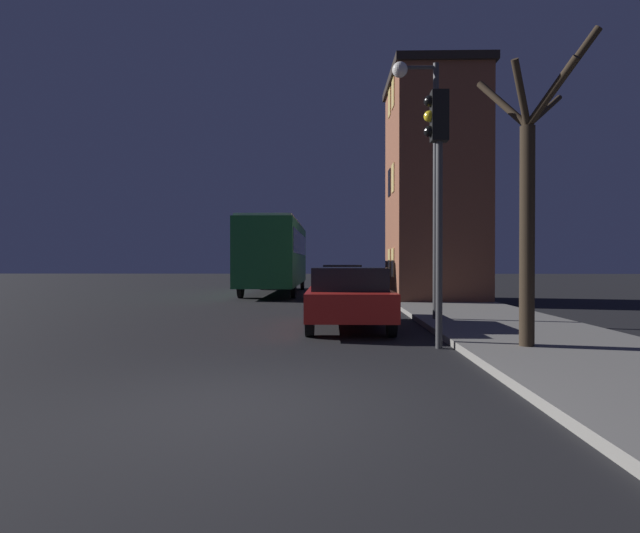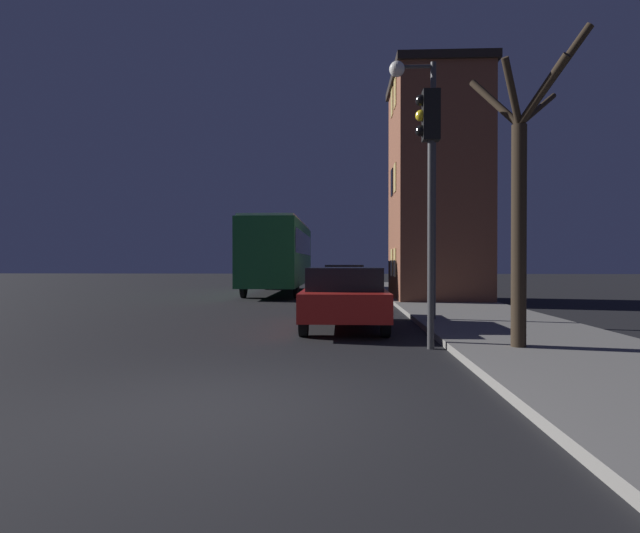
{
  "view_description": "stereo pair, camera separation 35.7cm",
  "coord_description": "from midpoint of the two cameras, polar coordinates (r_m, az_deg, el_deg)",
  "views": [
    {
      "loc": [
        0.94,
        -5.19,
        1.56
      ],
      "look_at": [
        0.57,
        10.92,
        1.41
      ],
      "focal_mm": 28.0,
      "sensor_mm": 36.0,
      "label": 1
    },
    {
      "loc": [
        1.29,
        -5.17,
        1.56
      ],
      "look_at": [
        0.57,
        10.92,
        1.41
      ],
      "focal_mm": 28.0,
      "sensor_mm": 36.0,
      "label": 2
    }
  ],
  "objects": [
    {
      "name": "ground_plane",
      "position": [
        5.52,
        -9.56,
        -15.86
      ],
      "size": [
        120.0,
        120.0,
        0.0
      ],
      "primitive_type": "plane",
      "color": "black"
    },
    {
      "name": "brick_building",
      "position": [
        20.53,
        13.67,
        8.95
      ],
      "size": [
        3.61,
        4.73,
        8.83
      ],
      "color": "brown",
      "rests_on": "sidewalk"
    },
    {
      "name": "streetlamp",
      "position": [
        13.03,
        12.3,
        13.0
      ],
      "size": [
        1.16,
        0.39,
        6.43
      ],
      "color": "#38383A",
      "rests_on": "sidewalk"
    },
    {
      "name": "traffic_light",
      "position": [
        9.3,
        13.48,
        11.3
      ],
      "size": [
        0.43,
        0.24,
        4.61
      ],
      "color": "#38383A",
      "rests_on": "ground"
    },
    {
      "name": "bare_tree",
      "position": [
        9.14,
        23.12,
        7.69
      ],
      "size": [
        1.63,
        1.83,
        5.15
      ],
      "color": "#2D2319",
      "rests_on": "sidewalk"
    },
    {
      "name": "bus",
      "position": [
        24.72,
        -4.25,
        1.77
      ],
      "size": [
        2.48,
        10.09,
        3.51
      ],
      "color": "#1E6B33",
      "rests_on": "ground"
    },
    {
      "name": "car_near_lane",
      "position": [
        11.67,
        3.66,
        -3.36
      ],
      "size": [
        1.87,
        4.18,
        1.43
      ],
      "color": "#B21E19",
      "rests_on": "ground"
    },
    {
      "name": "car_mid_lane",
      "position": [
        20.49,
        3.27,
        -1.73
      ],
      "size": [
        1.7,
        4.07,
        1.44
      ],
      "color": "olive",
      "rests_on": "ground"
    }
  ]
}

